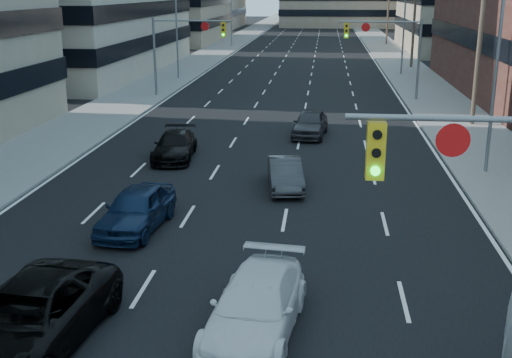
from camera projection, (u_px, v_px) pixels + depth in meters
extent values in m
cube|color=black|center=(311.00, 31.00, 130.33)|extent=(18.00, 300.00, 0.02)
cube|color=slate|center=(255.00, 30.00, 131.48)|extent=(5.00, 300.00, 0.15)
cube|color=slate|center=(368.00, 31.00, 129.14)|extent=(5.00, 300.00, 0.15)
cube|color=gray|center=(475.00, 0.00, 125.37)|extent=(22.00, 22.00, 12.00)
cube|color=gold|center=(376.00, 151.00, 12.15)|extent=(0.35, 0.28, 1.10)
cylinder|color=black|center=(377.00, 135.00, 11.89)|extent=(0.18, 0.06, 0.18)
cylinder|color=black|center=(376.00, 153.00, 11.99)|extent=(0.18, 0.06, 0.18)
cylinder|color=#0CE526|center=(375.00, 171.00, 12.09)|extent=(0.18, 0.06, 0.18)
cylinder|color=white|center=(453.00, 140.00, 11.90)|extent=(0.64, 0.06, 0.64)
cylinder|color=slate|center=(155.00, 58.00, 49.46)|extent=(0.18, 0.18, 6.00)
cylinder|color=slate|center=(192.00, 21.00, 48.36)|extent=(6.00, 0.12, 0.12)
cube|color=gold|center=(223.00, 30.00, 48.30)|extent=(0.35, 0.28, 1.10)
cylinder|color=black|center=(223.00, 25.00, 48.05)|extent=(0.18, 0.06, 0.18)
cylinder|color=black|center=(223.00, 30.00, 48.15)|extent=(0.18, 0.06, 0.18)
cylinder|color=#0CE526|center=(223.00, 35.00, 48.25)|extent=(0.18, 0.06, 0.18)
cylinder|color=white|center=(205.00, 26.00, 48.35)|extent=(0.64, 0.06, 0.64)
cylinder|color=slate|center=(419.00, 61.00, 47.43)|extent=(0.18, 0.18, 6.00)
cylinder|color=slate|center=(380.00, 22.00, 46.94)|extent=(6.00, 0.12, 0.12)
cube|color=gold|center=(346.00, 31.00, 47.37)|extent=(0.35, 0.28, 1.10)
cylinder|color=black|center=(347.00, 26.00, 47.12)|extent=(0.18, 0.06, 0.18)
cylinder|color=black|center=(346.00, 31.00, 47.22)|extent=(0.18, 0.06, 0.18)
cylinder|color=#0CE526|center=(346.00, 36.00, 47.31)|extent=(0.18, 0.06, 0.18)
cylinder|color=white|center=(366.00, 27.00, 47.13)|extent=(0.64, 0.06, 0.64)
cylinder|color=#4C3D2D|center=(480.00, 35.00, 37.92)|extent=(0.28, 0.28, 11.00)
cylinder|color=#4C3D2D|center=(415.00, 15.00, 66.51)|extent=(0.28, 0.28, 11.00)
cylinder|color=#4C3D2D|center=(388.00, 7.00, 95.11)|extent=(0.28, 0.28, 11.00)
cylinder|color=slate|center=(177.00, 30.00, 58.62)|extent=(0.16, 0.16, 9.00)
cylinder|color=slate|center=(231.00, 15.00, 91.99)|extent=(0.16, 0.16, 9.00)
cylinder|color=slate|center=(496.00, 75.00, 27.89)|extent=(0.16, 0.16, 9.00)
cylinder|color=slate|center=(404.00, 28.00, 61.25)|extent=(0.16, 0.16, 9.00)
imported|color=black|center=(28.00, 318.00, 14.82)|extent=(3.12, 5.90, 1.58)
imported|color=silver|center=(256.00, 306.00, 15.53)|extent=(2.55, 5.11, 1.43)
imported|color=#0E1E38|center=(136.00, 209.00, 22.29)|extent=(2.17, 4.57, 1.51)
imported|color=#2F2F31|center=(285.00, 174.00, 26.90)|extent=(1.86, 4.00, 1.27)
imported|color=black|center=(175.00, 146.00, 31.66)|extent=(2.22, 4.71, 1.33)
imported|color=#2F2F31|center=(310.00, 123.00, 36.53)|extent=(2.20, 4.52, 1.48)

